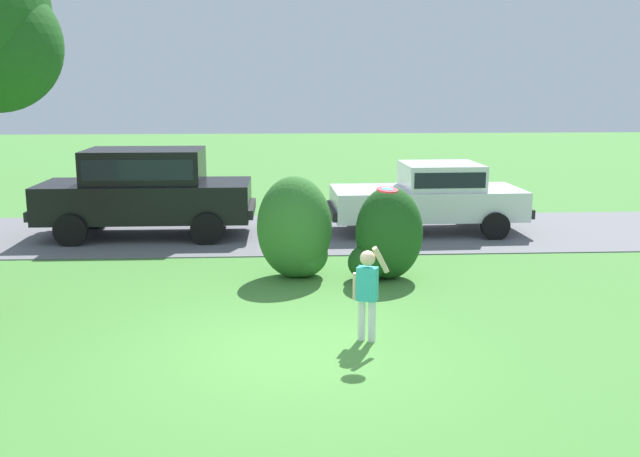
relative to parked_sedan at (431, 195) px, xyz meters
The scene contains 8 objects.
ground_plane 7.96m from the parked_sedan, 114.32° to the right, with size 80.00×80.00×0.00m, color #478438.
driveway_strip 3.37m from the parked_sedan, behind, with size 28.00×4.40×0.02m, color slate.
shrub_near_tree 4.81m from the parked_sedan, 130.21° to the right, with size 1.29×1.14×1.76m.
shrub_centre_left 4.19m from the parked_sedan, 112.03° to the right, with size 1.29×1.04×1.60m.
parked_sedan is the anchor object (origin of this frame).
parked_suv 6.30m from the parked_sedan, behind, with size 4.70×2.10×1.92m.
child_thrower 7.26m from the parked_sedan, 108.13° to the right, with size 0.48×0.25×1.29m.
frisbee 7.08m from the parked_sedan, 106.56° to the right, with size 0.28×0.28×0.07m.
Camera 1 is at (-0.10, -8.57, 3.31)m, focal length 40.35 mm.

